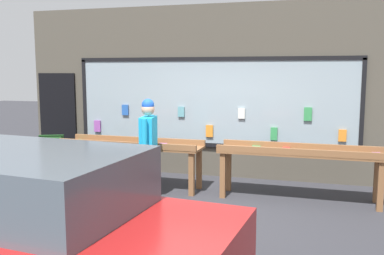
{
  "coord_description": "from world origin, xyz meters",
  "views": [
    {
      "loc": [
        1.72,
        -6.1,
        2.15
      ],
      "look_at": [
        -0.28,
        0.87,
        1.19
      ],
      "focal_mm": 40.0,
      "sensor_mm": 36.0,
      "label": 1
    }
  ],
  "objects_px": {
    "display_table_right": "(299,156)",
    "small_dog": "(122,184)",
    "person_browsing": "(148,140)",
    "sandwich_board_sign": "(51,156)",
    "display_table_left": "(131,149)",
    "parked_car": "(12,219)"
  },
  "relations": [
    {
      "from": "display_table_left",
      "to": "display_table_right",
      "type": "distance_m",
      "value": 3.02
    },
    {
      "from": "person_browsing",
      "to": "small_dog",
      "type": "bearing_deg",
      "value": 116.72
    },
    {
      "from": "display_table_left",
      "to": "parked_car",
      "type": "distance_m",
      "value": 3.88
    },
    {
      "from": "display_table_left",
      "to": "small_dog",
      "type": "height_order",
      "value": "display_table_left"
    },
    {
      "from": "person_browsing",
      "to": "sandwich_board_sign",
      "type": "xyz_separation_m",
      "value": [
        -2.49,
        0.84,
        -0.57
      ]
    },
    {
      "from": "person_browsing",
      "to": "sandwich_board_sign",
      "type": "relative_size",
      "value": 1.88
    },
    {
      "from": "small_dog",
      "to": "sandwich_board_sign",
      "type": "distance_m",
      "value": 2.4
    },
    {
      "from": "display_table_right",
      "to": "sandwich_board_sign",
      "type": "distance_m",
      "value": 4.96
    },
    {
      "from": "display_table_left",
      "to": "display_table_right",
      "type": "height_order",
      "value": "display_table_right"
    },
    {
      "from": "person_browsing",
      "to": "parked_car",
      "type": "xyz_separation_m",
      "value": [
        -0.1,
        -3.29,
        -0.25
      ]
    },
    {
      "from": "display_table_left",
      "to": "person_browsing",
      "type": "height_order",
      "value": "person_browsing"
    },
    {
      "from": "display_table_right",
      "to": "person_browsing",
      "type": "relative_size",
      "value": 1.59
    },
    {
      "from": "small_dog",
      "to": "sandwich_board_sign",
      "type": "relative_size",
      "value": 0.68
    },
    {
      "from": "person_browsing",
      "to": "sandwich_board_sign",
      "type": "bearing_deg",
      "value": 62.14
    },
    {
      "from": "small_dog",
      "to": "parked_car",
      "type": "distance_m",
      "value": 3.07
    },
    {
      "from": "person_browsing",
      "to": "small_dog",
      "type": "relative_size",
      "value": 2.76
    },
    {
      "from": "display_table_left",
      "to": "parked_car",
      "type": "bearing_deg",
      "value": -83.02
    },
    {
      "from": "parked_car",
      "to": "display_table_right",
      "type": "bearing_deg",
      "value": 61.92
    },
    {
      "from": "display_table_left",
      "to": "display_table_right",
      "type": "bearing_deg",
      "value": 0.01
    },
    {
      "from": "sandwich_board_sign",
      "to": "display_table_left",
      "type": "bearing_deg",
      "value": -30.49
    },
    {
      "from": "display_table_left",
      "to": "small_dog",
      "type": "relative_size",
      "value": 4.38
    },
    {
      "from": "display_table_right",
      "to": "small_dog",
      "type": "distance_m",
      "value": 2.98
    }
  ]
}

